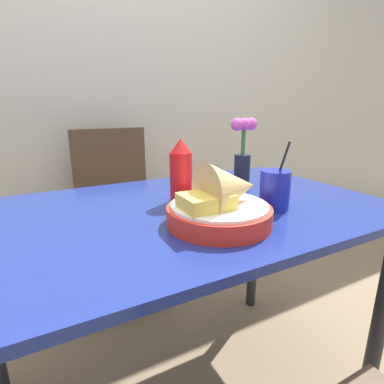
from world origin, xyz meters
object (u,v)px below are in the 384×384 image
drink_cup (275,191)px  flower_vase (243,151)px  chair_far_window (116,201)px  ketchup_bottle (181,172)px  food_basket (223,203)px

drink_cup → flower_vase: 0.31m
chair_far_window → drink_cup: bearing=-75.0°
chair_far_window → ketchup_bottle: size_ratio=4.61×
food_basket → flower_vase: (0.30, 0.32, 0.07)m
flower_vase → chair_far_window: bearing=118.2°
drink_cup → flower_vase: (0.10, 0.29, 0.07)m
ketchup_bottle → drink_cup: size_ratio=0.99×
drink_cup → ketchup_bottle: bearing=139.2°
food_basket → flower_vase: 0.44m
food_basket → drink_cup: (0.20, 0.03, -0.00)m
food_basket → drink_cup: bearing=8.2°
chair_far_window → flower_vase: bearing=-61.8°
flower_vase → ketchup_bottle: bearing=-162.3°
chair_far_window → drink_cup: size_ratio=4.57×
chair_far_window → food_basket: 1.00m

